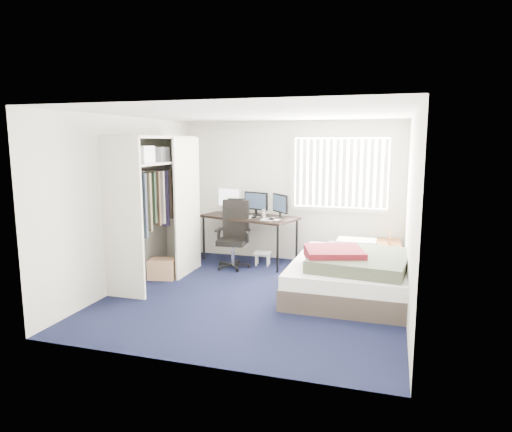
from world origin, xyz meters
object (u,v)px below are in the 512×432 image
object	(u,v)px
nightstand	(389,246)
bed	(351,273)
desk	(250,215)
office_chair	(234,241)

from	to	relation	value
nightstand	bed	world-z (taller)	bed
desk	bed	size ratio (longest dim) A/B	0.84
nightstand	bed	xyz separation A→B (m)	(-0.49, -1.18, -0.16)
desk	office_chair	world-z (taller)	desk
nightstand	bed	bearing A→B (deg)	-112.38
bed	desk	bearing A→B (deg)	146.69
office_chair	bed	xyz separation A→B (m)	(2.06, -0.82, -0.15)
desk	bed	distance (m)	2.34
office_chair	bed	world-z (taller)	office_chair
office_chair	nightstand	world-z (taller)	office_chair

